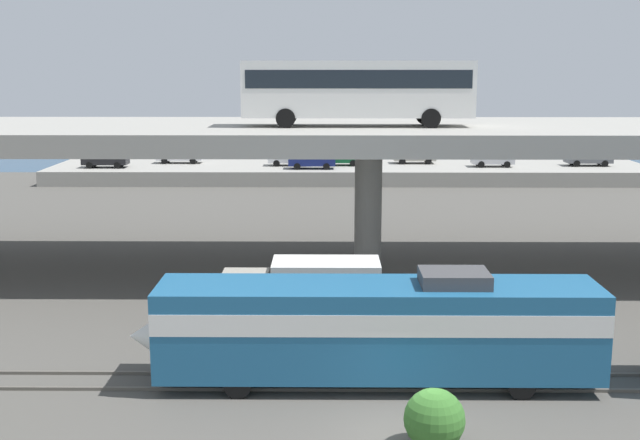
# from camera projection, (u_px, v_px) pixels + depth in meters

# --- Properties ---
(ground_plane) EXTENTS (260.00, 260.00, 0.00)m
(ground_plane) POSITION_uv_depth(u_px,v_px,m) (399.00, 434.00, 24.49)
(ground_plane) COLOR #4C4944
(rail_strip_near) EXTENTS (110.00, 0.12, 0.12)m
(rail_strip_near) POSITION_uv_depth(u_px,v_px,m) (391.00, 390.00, 27.70)
(rail_strip_near) COLOR #59544C
(rail_strip_near) RESTS_ON ground_plane
(rail_strip_far) EXTENTS (110.00, 0.12, 0.12)m
(rail_strip_far) POSITION_uv_depth(u_px,v_px,m) (388.00, 374.00, 29.11)
(rail_strip_far) COLOR #59544C
(rail_strip_far) RESTS_ON ground_plane
(train_locomotive) EXTENTS (16.67, 3.04, 4.18)m
(train_locomotive) POSITION_uv_depth(u_px,v_px,m) (356.00, 325.00, 28.00)
(train_locomotive) COLOR #1E5984
(train_locomotive) RESTS_ON ground_plane
(highway_overpass) EXTENTS (96.00, 12.77, 8.07)m
(highway_overpass) POSITION_uv_depth(u_px,v_px,m) (369.00, 138.00, 42.67)
(highway_overpass) COLOR gray
(highway_overpass) RESTS_ON ground_plane
(transit_bus_on_overpass) EXTENTS (12.00, 2.68, 3.40)m
(transit_bus_on_overpass) POSITION_uv_depth(u_px,v_px,m) (358.00, 87.00, 41.18)
(transit_bus_on_overpass) COLOR silver
(transit_bus_on_overpass) RESTS_ON highway_overpass
(service_truck_west) EXTENTS (6.80, 2.46, 3.04)m
(service_truck_west) POSITION_uv_depth(u_px,v_px,m) (306.00, 292.00, 33.94)
(service_truck_west) COLOR #9E998C
(service_truck_west) RESTS_ON ground_plane
(pier_parking_lot) EXTENTS (58.86, 10.26, 1.40)m
(pier_parking_lot) POSITION_uv_depth(u_px,v_px,m) (350.00, 172.00, 78.30)
(pier_parking_lot) COLOR gray
(pier_parking_lot) RESTS_ON ground_plane
(parked_car_0) EXTENTS (4.21, 1.92, 1.50)m
(parked_car_0) POSITION_uv_depth(u_px,v_px,m) (415.00, 156.00, 79.67)
(parked_car_0) COLOR #9E998C
(parked_car_0) RESTS_ON pier_parking_lot
(parked_car_1) EXTENTS (4.42, 1.84, 1.50)m
(parked_car_1) POSITION_uv_depth(u_px,v_px,m) (291.00, 158.00, 77.94)
(parked_car_1) COLOR silver
(parked_car_1) RESTS_ON pier_parking_lot
(parked_car_2) EXTENTS (4.03, 1.87, 1.50)m
(parked_car_2) POSITION_uv_depth(u_px,v_px,m) (493.00, 159.00, 77.07)
(parked_car_2) COLOR #B7B7BC
(parked_car_2) RESTS_ON pier_parking_lot
(parked_car_3) EXTENTS (4.61, 1.86, 1.50)m
(parked_car_3) POSITION_uv_depth(u_px,v_px,m) (180.00, 156.00, 79.86)
(parked_car_3) COLOR silver
(parked_car_3) RESTS_ON pier_parking_lot
(parked_car_4) EXTENTS (4.49, 1.82, 1.50)m
(parked_car_4) POSITION_uv_depth(u_px,v_px,m) (311.00, 161.00, 75.58)
(parked_car_4) COLOR navy
(parked_car_4) RESTS_ON pier_parking_lot
(parked_car_5) EXTENTS (4.43, 1.90, 1.50)m
(parked_car_5) POSITION_uv_depth(u_px,v_px,m) (589.00, 158.00, 77.78)
(parked_car_5) COLOR #515459
(parked_car_5) RESTS_ON pier_parking_lot
(parked_car_6) EXTENTS (4.33, 1.87, 1.50)m
(parked_car_6) POSITION_uv_depth(u_px,v_px,m) (105.00, 160.00, 76.45)
(parked_car_6) COLOR black
(parked_car_6) RESTS_ON pier_parking_lot
(parked_car_7) EXTENTS (4.20, 1.88, 1.50)m
(parked_car_7) POSITION_uv_depth(u_px,v_px,m) (339.00, 158.00, 78.11)
(parked_car_7) COLOR #0C4C26
(parked_car_7) RESTS_ON pier_parking_lot
(harbor_water) EXTENTS (140.00, 36.00, 0.01)m
(harbor_water) POSITION_uv_depth(u_px,v_px,m) (345.00, 154.00, 101.00)
(harbor_water) COLOR navy
(harbor_water) RESTS_ON ground_plane
(shrub_right) EXTENTS (1.84, 1.84, 1.84)m
(shrub_right) POSITION_uv_depth(u_px,v_px,m) (434.00, 419.00, 23.46)
(shrub_right) COLOR #346928
(shrub_right) RESTS_ON ground_plane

